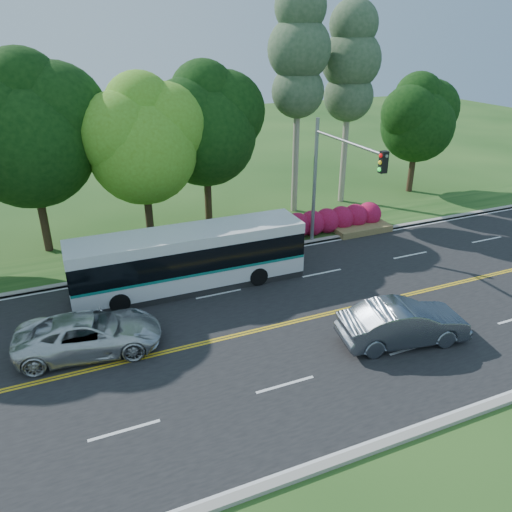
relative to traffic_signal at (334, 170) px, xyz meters
name	(u,v)px	position (x,y,z in m)	size (l,w,h in m)	color
ground	(258,330)	(-6.49, -5.40, -4.67)	(120.00, 120.00, 0.00)	#1C4416
road	(258,330)	(-6.49, -5.40, -4.66)	(60.00, 14.00, 0.02)	black
curb_north	(205,260)	(-6.49, 1.75, -4.60)	(60.00, 0.30, 0.15)	#9C978D
curb_south	(357,455)	(-6.49, -12.55, -4.60)	(60.00, 0.30, 0.15)	#9C978D
grass_verge	(195,248)	(-6.49, 3.60, -4.62)	(60.00, 4.00, 0.10)	#1C4416
lane_markings	(256,330)	(-6.59, -5.40, -4.65)	(57.60, 13.82, 0.00)	gold
tree_row	(75,123)	(-11.65, 6.73, 2.06)	(44.70, 9.10, 13.84)	black
bougainvillea_hedge	(315,223)	(0.69, 2.75, -3.95)	(9.50, 2.25, 1.50)	maroon
traffic_signal	(334,170)	(0.00, 0.00, 0.00)	(0.42, 6.10, 7.00)	gray
transit_bus	(189,260)	(-7.98, -0.68, -3.25)	(10.85, 2.48, 2.83)	silver
sedan	(403,323)	(-1.63, -8.33, -3.82)	(1.76, 5.04, 1.66)	slate
suv	(89,334)	(-12.92, -4.18, -3.91)	(2.47, 5.36, 1.49)	silver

